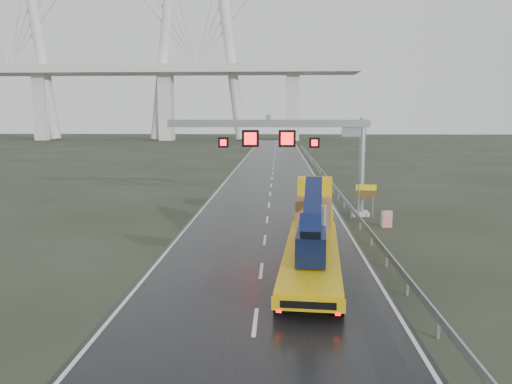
{
  "coord_description": "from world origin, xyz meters",
  "views": [
    {
      "loc": [
        0.8,
        -18.85,
        7.24
      ],
      "look_at": [
        -0.44,
        8.07,
        3.2
      ],
      "focal_mm": 35.0,
      "sensor_mm": 36.0,
      "label": 1
    }
  ],
  "objects_px": {
    "heavy_haul_truck": "(313,223)",
    "exit_sign_pair": "(366,194)",
    "sign_gantry": "(297,140)",
    "striped_barrier": "(387,219)"
  },
  "relations": [
    {
      "from": "sign_gantry",
      "to": "striped_barrier",
      "type": "height_order",
      "value": "sign_gantry"
    },
    {
      "from": "heavy_haul_truck",
      "to": "striped_barrier",
      "type": "bearing_deg",
      "value": 54.22
    },
    {
      "from": "heavy_haul_truck",
      "to": "exit_sign_pair",
      "type": "distance_m",
      "value": 10.23
    },
    {
      "from": "striped_barrier",
      "to": "sign_gantry",
      "type": "bearing_deg",
      "value": 136.5
    },
    {
      "from": "exit_sign_pair",
      "to": "striped_barrier",
      "type": "height_order",
      "value": "exit_sign_pair"
    },
    {
      "from": "heavy_haul_truck",
      "to": "striped_barrier",
      "type": "relative_size",
      "value": 15.67
    },
    {
      "from": "striped_barrier",
      "to": "exit_sign_pair",
      "type": "bearing_deg",
      "value": 97.3
    },
    {
      "from": "heavy_haul_truck",
      "to": "exit_sign_pair",
      "type": "relative_size",
      "value": 6.88
    },
    {
      "from": "exit_sign_pair",
      "to": "heavy_haul_truck",
      "type": "bearing_deg",
      "value": -111.71
    },
    {
      "from": "heavy_haul_truck",
      "to": "exit_sign_pair",
      "type": "height_order",
      "value": "heavy_haul_truck"
    }
  ]
}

